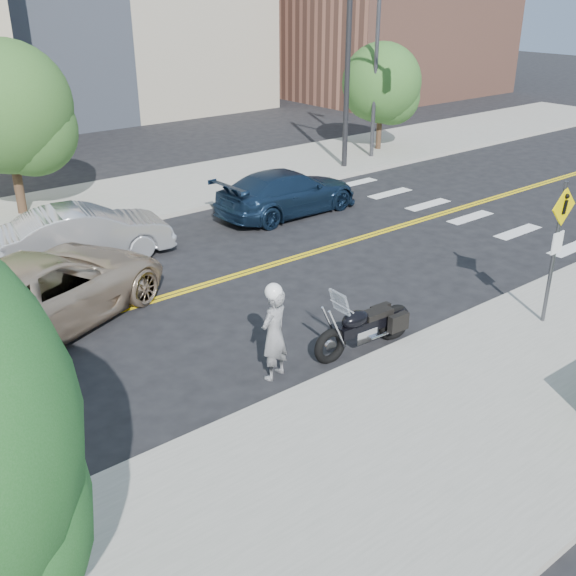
{
  "coord_description": "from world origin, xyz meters",
  "views": [
    {
      "loc": [
        -7.89,
        -12.79,
        6.61
      ],
      "look_at": [
        -0.4,
        -3.46,
        1.2
      ],
      "focal_mm": 42.0,
      "sensor_mm": 36.0,
      "label": 1
    }
  ],
  "objects_px": {
    "motorcycle": "(365,316)",
    "parked_car_blue": "(287,192)",
    "pedestrian_sign": "(557,240)",
    "parked_car_silver": "(86,234)",
    "motorcyclist": "(274,331)",
    "suv": "(45,290)"
  },
  "relations": [
    {
      "from": "pedestrian_sign",
      "to": "suv",
      "type": "xyz_separation_m",
      "value": [
        -8.05,
        6.65,
        -1.16
      ]
    },
    {
      "from": "suv",
      "to": "pedestrian_sign",
      "type": "bearing_deg",
      "value": -153.09
    },
    {
      "from": "suv",
      "to": "parked_car_silver",
      "type": "distance_m",
      "value": 3.67
    },
    {
      "from": "pedestrian_sign",
      "to": "motorcycle",
      "type": "relative_size",
      "value": 1.29
    },
    {
      "from": "pedestrian_sign",
      "to": "motorcyclist",
      "type": "height_order",
      "value": "pedestrian_sign"
    },
    {
      "from": "pedestrian_sign",
      "to": "parked_car_blue",
      "type": "relative_size",
      "value": 0.62
    },
    {
      "from": "pedestrian_sign",
      "to": "parked_car_silver",
      "type": "height_order",
      "value": "pedestrian_sign"
    },
    {
      "from": "pedestrian_sign",
      "to": "motorcycle",
      "type": "bearing_deg",
      "value": 154.47
    },
    {
      "from": "motorcyclist",
      "to": "motorcycle",
      "type": "height_order",
      "value": "motorcyclist"
    },
    {
      "from": "motorcyclist",
      "to": "parked_car_silver",
      "type": "bearing_deg",
      "value": -105.22
    },
    {
      "from": "motorcycle",
      "to": "parked_car_blue",
      "type": "relative_size",
      "value": 0.48
    },
    {
      "from": "pedestrian_sign",
      "to": "suv",
      "type": "distance_m",
      "value": 10.51
    },
    {
      "from": "motorcycle",
      "to": "suv",
      "type": "height_order",
      "value": "suv"
    },
    {
      "from": "pedestrian_sign",
      "to": "suv",
      "type": "bearing_deg",
      "value": 140.46
    },
    {
      "from": "suv",
      "to": "parked_car_blue",
      "type": "relative_size",
      "value": 1.19
    },
    {
      "from": "parked_car_blue",
      "to": "pedestrian_sign",
      "type": "bearing_deg",
      "value": 174.69
    },
    {
      "from": "pedestrian_sign",
      "to": "motorcyclist",
      "type": "bearing_deg",
      "value": 160.5
    },
    {
      "from": "motorcycle",
      "to": "parked_car_silver",
      "type": "distance_m",
      "value": 8.22
    },
    {
      "from": "pedestrian_sign",
      "to": "parked_car_blue",
      "type": "distance_m",
      "value": 9.48
    },
    {
      "from": "pedestrian_sign",
      "to": "parked_car_silver",
      "type": "relative_size",
      "value": 0.69
    },
    {
      "from": "pedestrian_sign",
      "to": "motorcycle",
      "type": "distance_m",
      "value": 4.17
    },
    {
      "from": "suv",
      "to": "motorcycle",
      "type": "bearing_deg",
      "value": -161.41
    }
  ]
}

